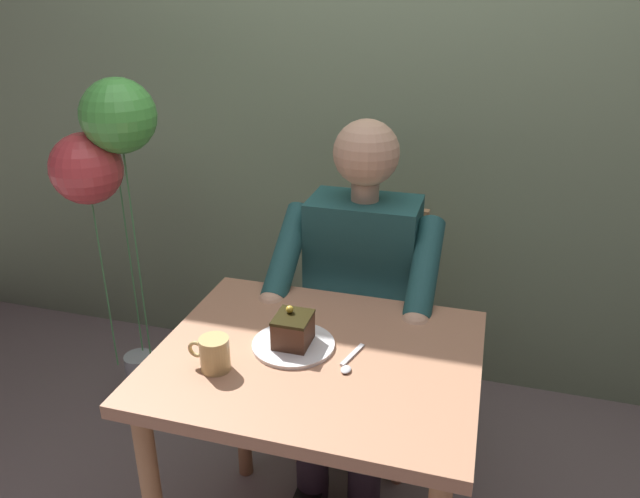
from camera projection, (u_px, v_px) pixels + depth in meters
name	position (u px, v px, depth m)	size (l,w,h in m)	color
cafe_rear_panel	(403.00, 21.00, 2.27)	(6.40, 0.12, 3.00)	gray
dining_table	(317.00, 390.00, 1.61)	(0.83, 0.68, 0.75)	#B07A5A
chair	(366.00, 319.00, 2.23)	(0.42, 0.42, 0.90)	tan
seated_person	(357.00, 303.00, 2.02)	(0.53, 0.58, 1.25)	#215555
dessert_plate	(293.00, 345.00, 1.59)	(0.22, 0.22, 0.01)	white
cake_slice	(293.00, 329.00, 1.57)	(0.09, 0.10, 0.10)	#4D2E1E
coffee_cup	(214.00, 353.00, 1.48)	(0.11, 0.07, 0.09)	tan
dessert_spoon	(349.00, 363.00, 1.52)	(0.04, 0.14, 0.01)	silver
balloon_display	(108.00, 155.00, 2.12)	(0.38, 0.36, 1.35)	#B2C1C6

